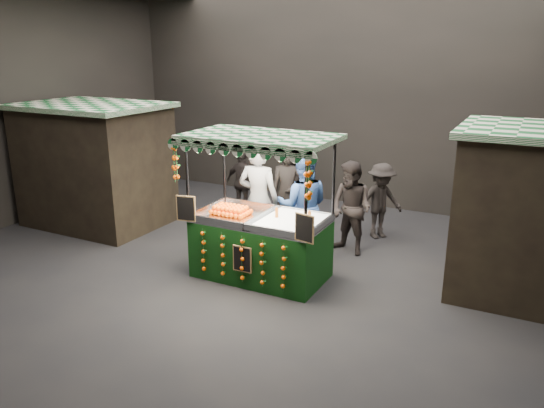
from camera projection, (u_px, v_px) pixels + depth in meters
The scene contains 11 objects.
ground at pixel (252, 277), 8.87m from camera, with size 12.00×12.00×0.00m, color black.
market_hall at pixel (250, 71), 7.89m from camera, with size 12.10×10.10×5.05m.
neighbour_stall_left at pixel (96, 164), 11.27m from camera, with size 3.00×2.20×2.60m.
juice_stall at pixel (260, 235), 8.67m from camera, with size 2.48×1.46×2.41m.
vendor_grey at pixel (259, 200), 9.58m from camera, with size 0.82×0.58×2.10m.
vendor_blue at pixel (303, 206), 9.48m from camera, with size 1.16×1.04×1.95m.
shopper_0 at pixel (287, 193), 10.48m from camera, with size 0.80×0.69×1.85m.
shopper_1 at pixel (351, 208), 9.67m from camera, with size 1.02×0.90×1.75m.
shopper_2 at pixel (243, 182), 12.01m from camera, with size 0.91×0.44×1.51m.
shopper_3 at pixel (380, 201), 10.51m from camera, with size 1.06×1.13×1.53m.
shopper_4 at pixel (291, 181), 11.88m from camera, with size 0.87×0.64×1.63m.
Camera 1 is at (4.02, -7.08, 3.73)m, focal length 34.76 mm.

